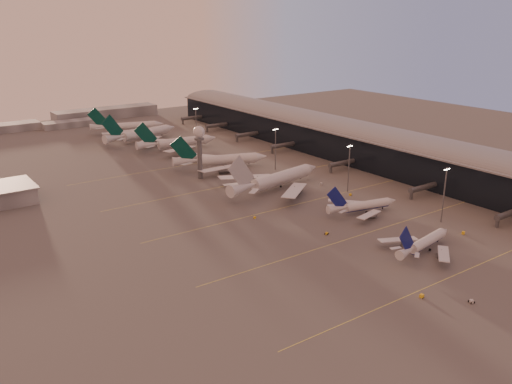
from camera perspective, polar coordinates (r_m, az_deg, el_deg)
ground at (r=210.98m, az=9.46°, el=-6.45°), size 700.00×700.00×0.00m
taxiway_markings at (r=268.00m, az=5.65°, el=-0.87°), size 180.00×185.25×0.02m
terminal at (r=354.68m, az=9.53°, el=5.45°), size 57.00×362.00×23.04m
radar_tower at (r=298.80m, az=-6.00°, el=5.29°), size 6.40×6.40×31.10m
mast_a at (r=248.32m, az=19.21°, el=-0.04°), size 3.60×0.56×25.00m
mast_b at (r=279.76m, az=9.75°, el=2.71°), size 3.60×0.56×25.00m
mast_c at (r=316.52m, az=2.06°, el=4.76°), size 3.60×0.56×25.00m
mast_d at (r=389.18m, az=-6.32°, el=7.19°), size 3.60×0.56×25.00m
distant_horizon at (r=487.30m, az=-18.34°, el=7.42°), size 165.00×37.50×9.00m
narrowbody_near at (r=218.89m, az=17.27°, el=-5.28°), size 37.40×29.62×14.70m
narrowbody_mid at (r=253.37m, az=11.15°, el=-1.56°), size 37.40×29.55×14.78m
widebody_white at (r=282.23m, az=2.16°, el=1.06°), size 66.48×52.80×23.59m
greentail_a at (r=322.73m, az=-3.70°, el=3.17°), size 55.97×44.45×21.14m
greentail_b at (r=371.02m, az=-8.22°, el=5.00°), size 58.16×46.77×21.14m
greentail_c at (r=400.63m, az=-11.94°, el=5.81°), size 62.31×49.72×23.06m
greentail_d at (r=433.94m, az=-13.35°, el=6.59°), size 55.60×44.29×20.70m
gsv_truck_a at (r=185.76m, az=17.15°, el=-10.19°), size 6.41×2.98×2.49m
gsv_tug_near at (r=187.84m, az=21.74°, el=-10.65°), size 2.98×3.93×1.00m
gsv_catering_a at (r=241.34m, az=21.05°, el=-3.64°), size 6.24×4.73×4.69m
gsv_tug_mid at (r=227.44m, az=7.45°, el=-4.36°), size 3.20×3.77×0.93m
gsv_truck_b at (r=277.55m, az=9.97°, el=-0.15°), size 5.64×2.94×2.16m
gsv_truck_c at (r=243.02m, az=-0.08°, el=-2.56°), size 5.24×3.48×1.99m
gsv_catering_b at (r=292.53m, az=6.91°, el=1.18°), size 5.97×4.41×4.48m
gsv_tug_far at (r=292.18m, az=-2.46°, el=0.92°), size 2.61×3.63×0.94m
gsv_tug_hangar at (r=350.81m, az=-2.86°, el=3.85°), size 3.17×1.91×0.90m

